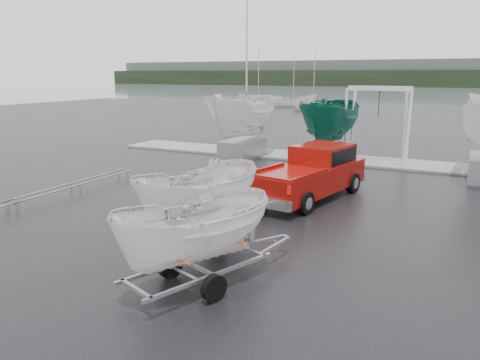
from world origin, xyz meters
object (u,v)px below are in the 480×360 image
Objects in this scene: pickup_truck at (313,171)px; trailer_hitched at (200,146)px; boat_hoist at (378,114)px; trailer_parked at (196,176)px.

pickup_truck is 6.74m from trailer_hitched.
boat_hoist reaches higher than pickup_truck.
trailer_parked reaches higher than pickup_truck.
boat_hoist is (0.78, 17.25, 0.08)m from trailer_parked.
trailer_hitched is 14.91m from boat_hoist.
pickup_truck is at bearing 111.07° from trailer_parked.
trailer_hitched is at bearing -90.00° from pickup_truck.
trailer_hitched reaches higher than boat_hoist.
trailer_parked is (0.10, -8.86, 1.55)m from pickup_truck.
trailer_parked is at bearing -92.60° from boat_hoist.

